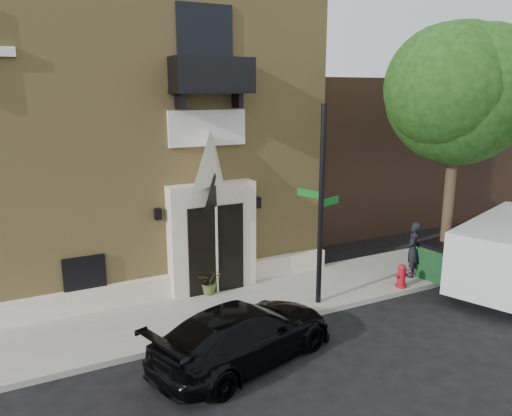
{
  "coord_description": "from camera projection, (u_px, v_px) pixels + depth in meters",
  "views": [
    {
      "loc": [
        -6.25,
        -10.27,
        5.95
      ],
      "look_at": [
        0.05,
        2.0,
        2.67
      ],
      "focal_mm": 35.0,
      "sensor_mm": 36.0,
      "label": 1
    }
  ],
  "objects": [
    {
      "name": "ground",
      "position": [
        289.0,
        323.0,
        13.04
      ],
      "size": [
        120.0,
        120.0,
        0.0
      ],
      "primitive_type": "plane",
      "color": "black",
      "rests_on": "ground"
    },
    {
      "name": "black_sedan",
      "position": [
        245.0,
        334.0,
        11.08
      ],
      "size": [
        4.93,
        3.11,
        1.33
      ],
      "primitive_type": "imported",
      "rotation": [
        0.0,
        0.0,
        1.86
      ],
      "color": "black",
      "rests_on": "ground"
    },
    {
      "name": "street_tree_left",
      "position": [
        462.0,
        93.0,
        14.66
      ],
      "size": [
        4.97,
        4.38,
        7.77
      ],
      "color": "#38281C",
      "rests_on": "sidewalk"
    },
    {
      "name": "neighbour_building",
      "position": [
        401.0,
        145.0,
        25.42
      ],
      "size": [
        18.0,
        8.0,
        6.4
      ],
      "primitive_type": "cube",
      "color": "brown",
      "rests_on": "ground"
    },
    {
      "name": "church",
      "position": [
        102.0,
        128.0,
        17.52
      ],
      "size": [
        12.2,
        11.01,
        9.3
      ],
      "color": "tan",
      "rests_on": "ground"
    },
    {
      "name": "pedestrian_near",
      "position": [
        413.0,
        250.0,
        15.73
      ],
      "size": [
        0.77,
        0.75,
        1.78
      ],
      "primitive_type": "imported",
      "rotation": [
        0.0,
        0.0,
        3.87
      ],
      "color": "black",
      "rests_on": "sidewalk"
    },
    {
      "name": "planter",
      "position": [
        210.0,
        281.0,
        14.48
      ],
      "size": [
        0.83,
        0.77,
        0.77
      ],
      "primitive_type": "imported",
      "rotation": [
        0.0,
        0.0,
        -0.27
      ],
      "color": "#495926",
      "rests_on": "sidewalk"
    },
    {
      "name": "street_sign",
      "position": [
        321.0,
        206.0,
        13.38
      ],
      "size": [
        1.05,
        0.83,
        5.46
      ],
      "rotation": [
        0.0,
        0.0,
        0.35
      ],
      "color": "black",
      "rests_on": "sidewalk"
    },
    {
      "name": "fire_hydrant",
      "position": [
        402.0,
        276.0,
        14.97
      ],
      "size": [
        0.41,
        0.33,
        0.72
      ],
      "color": "maroon",
      "rests_on": "sidewalk"
    },
    {
      "name": "dumpster",
      "position": [
        446.0,
        258.0,
        15.85
      ],
      "size": [
        1.85,
        1.19,
        1.14
      ],
      "rotation": [
        0.0,
        0.0,
        0.12
      ],
      "color": "#0E3418",
      "rests_on": "sidewalk"
    },
    {
      "name": "sidewalk",
      "position": [
        292.0,
        293.0,
        14.77
      ],
      "size": [
        42.0,
        3.0,
        0.15
      ],
      "primitive_type": "cube",
      "color": "gray",
      "rests_on": "ground"
    }
  ]
}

